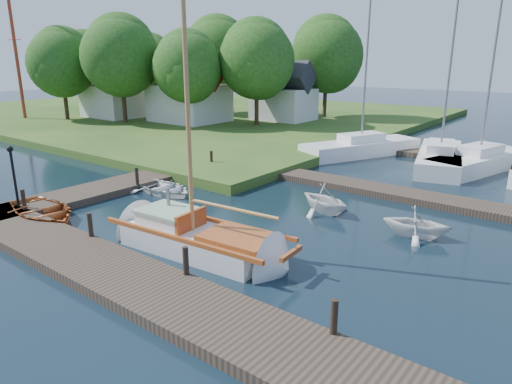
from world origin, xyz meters
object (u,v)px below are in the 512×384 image
Objects in this scene: marina_boat_0 at (361,146)px; tree_0 at (62,63)px; mooring_post_0 at (24,199)px; mooring_post_2 at (186,261)px; marina_boat_2 at (479,160)px; lamp_post at (13,168)px; sailboat at (202,242)px; tree_7 at (327,55)px; tree_3 at (257,60)px; tree_2 at (188,67)px; dinghy at (42,209)px; tree_6 at (84,61)px; mooring_post_4 at (137,176)px; house_b at (115,93)px; tender_d at (417,220)px; radio_mast at (13,34)px; house_a at (189,93)px; mooring_post_1 at (90,225)px; tender_b at (325,197)px; tree_1 at (121,56)px; tender_a at (164,186)px; marina_boat_1 at (440,157)px; tree_4 at (218,53)px; house_c at (284,97)px; mooring_post_3 at (334,317)px; tree_5 at (150,63)px.

marina_boat_0 reaches higher than tree_0.
mooring_post_2 is at bearing 0.00° from mooring_post_0.
marina_boat_2 is at bearing 81.09° from mooring_post_2.
marina_boat_2 is (12.51, 19.17, -1.29)m from lamp_post.
tree_7 is (-12.30, 29.24, 5.86)m from sailboat.
tree_2 is at bearing -135.00° from tree_3.
tree_6 is at bearing 60.73° from dinghy.
tree_6 is (-6.00, 6.00, 0.11)m from tree_0.
house_b is at bearing 146.31° from mooring_post_4.
tree_3 reaches higher than tender_d.
house_b is at bearing -179.72° from tree_2.
radio_mast is at bearing 71.09° from dinghy.
mooring_post_0 is 24.54m from house_a.
mooring_post_1 is at bearing 0.00° from mooring_post_0.
tender_b is 40.07m from tree_6.
radio_mast is at bearing 163.50° from mooring_post_4.
house_a is 6.43m from tree_1.
tender_a is at bearing 159.27° from marina_boat_2.
marina_boat_1 is (-2.70, 11.44, -0.03)m from tender_d.
tree_3 is at bearing -26.57° from tree_4.
mooring_post_4 is 0.09× the size of tree_3.
tree_3 is (-7.25, 22.75, 5.41)m from dinghy.
house_a is at bearing 132.16° from sailboat.
house_b is at bearing 142.77° from mooring_post_1.
tender_d is at bearing -18.43° from tree_6.
house_c is at bearing 107.65° from mooring_post_4.
tender_a is 0.30× the size of marina_boat_1.
marina_boat_2 is at bearing 4.26° from tree_1.
tree_1 is (-21.00, 17.05, 5.39)m from mooring_post_1.
sailboat is 41.42m from tree_6.
tender_d is 11.76m from marina_boat_1.
mooring_post_1 is 33.54m from tree_4.
tender_d is at bearing -26.82° from tree_2.
tree_0 is (-30.30, 13.24, 5.19)m from sailboat.
mooring_post_1 is 0.08× the size of sailboat.
mooring_post_3 is at bearing 0.00° from mooring_post_0.
mooring_post_0 is 21.27m from marina_boat_1.
house_a is (-21.42, 13.37, 2.33)m from tender_b.
mooring_post_3 is 0.14× the size of house_b.
sailboat is 25.62m from tree_2.
sailboat reaches higher than house_a.
tree_7 is at bearing 41.63° from tree_0.
marina_boat_2 reaches higher than tree_4.
marina_boat_1 reaches higher than mooring_post_1.
marina_boat_0 reaches higher than tree_1.
tree_6 is (-29.00, 16.05, 4.94)m from mooring_post_4.
tree_5 is (-2.00, 6.05, 2.65)m from house_b.
lamp_post is at bearing -101.31° from mooring_post_4.
house_b is at bearing 74.47° from marina_boat_1.
mooring_post_0 is 34.00m from tree_5.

